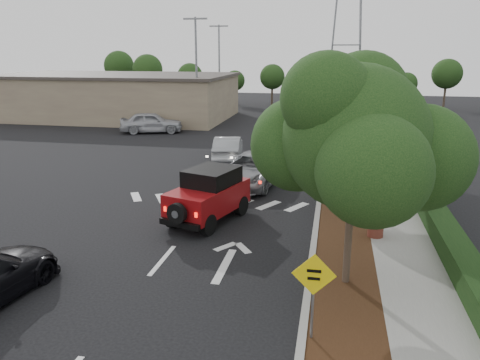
# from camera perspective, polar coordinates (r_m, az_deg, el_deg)

# --- Properties ---
(ground) EXTENTS (120.00, 120.00, 0.00)m
(ground) POSITION_cam_1_polar(r_m,az_deg,el_deg) (15.07, -9.43, -9.61)
(ground) COLOR black
(ground) RESTS_ON ground
(curb) EXTENTS (0.20, 70.00, 0.15)m
(curb) POSITION_cam_1_polar(r_m,az_deg,el_deg) (25.49, 10.06, 1.02)
(curb) COLOR #9E9B93
(curb) RESTS_ON ground
(planting_strip) EXTENTS (1.80, 70.00, 0.12)m
(planting_strip) POSITION_cam_1_polar(r_m,az_deg,el_deg) (25.49, 12.31, 0.87)
(planting_strip) COLOR black
(planting_strip) RESTS_ON ground
(sidewalk) EXTENTS (2.00, 70.00, 0.12)m
(sidewalk) POSITION_cam_1_polar(r_m,az_deg,el_deg) (25.61, 16.55, 0.64)
(sidewalk) COLOR gray
(sidewalk) RESTS_ON ground
(hedge) EXTENTS (0.80, 70.00, 0.80)m
(hedge) POSITION_cam_1_polar(r_m,az_deg,el_deg) (25.70, 19.72, 1.21)
(hedge) COLOR black
(hedge) RESTS_ON ground
(commercial_building) EXTENTS (22.00, 12.00, 4.00)m
(commercial_building) POSITION_cam_1_polar(r_m,az_deg,el_deg) (47.81, -14.97, 9.77)
(commercial_building) COLOR #7E6A57
(commercial_building) RESTS_ON ground
(transmission_tower) EXTENTS (7.00, 4.00, 28.00)m
(transmission_tower) POSITION_cam_1_polar(r_m,az_deg,el_deg) (61.04, 12.42, 9.18)
(transmission_tower) COLOR slate
(transmission_tower) RESTS_ON ground
(street_tree_near) EXTENTS (3.80, 3.80, 5.92)m
(street_tree_near) POSITION_cam_1_polar(r_m,az_deg,el_deg) (13.76, 12.70, -12.35)
(street_tree_near) COLOR black
(street_tree_near) RESTS_ON ground
(street_tree_mid) EXTENTS (3.20, 3.20, 5.32)m
(street_tree_mid) POSITION_cam_1_polar(r_m,az_deg,el_deg) (20.23, 12.42, -3.15)
(street_tree_mid) COLOR black
(street_tree_mid) RESTS_ON ground
(street_tree_far) EXTENTS (3.40, 3.40, 5.62)m
(street_tree_far) POSITION_cam_1_polar(r_m,az_deg,el_deg) (26.48, 12.28, 1.28)
(street_tree_far) COLOR black
(street_tree_far) RESTS_ON ground
(light_pole_a) EXTENTS (2.00, 0.22, 9.00)m
(light_pole_a) POSITION_cam_1_polar(r_m,az_deg,el_deg) (40.88, -5.16, 6.51)
(light_pole_a) COLOR slate
(light_pole_a) RESTS_ON ground
(light_pole_b) EXTENTS (2.00, 0.22, 9.00)m
(light_pole_b) POSITION_cam_1_polar(r_m,az_deg,el_deg) (52.62, -2.48, 8.56)
(light_pole_b) COLOR slate
(light_pole_b) RESTS_ON ground
(red_jeep) EXTENTS (2.74, 4.12, 2.02)m
(red_jeep) POSITION_cam_1_polar(r_m,az_deg,el_deg) (17.97, -3.58, -1.74)
(red_jeep) COLOR black
(red_jeep) RESTS_ON ground
(silver_suv_ahead) EXTENTS (3.37, 5.75, 1.50)m
(silver_suv_ahead) POSITION_cam_1_polar(r_m,az_deg,el_deg) (22.84, 1.51, 1.32)
(silver_suv_ahead) COLOR #94979B
(silver_suv_ahead) RESTS_ON ground
(silver_sedan_oncoming) EXTENTS (2.12, 4.52, 1.43)m
(silver_sedan_oncoming) POSITION_cam_1_polar(r_m,az_deg,el_deg) (28.02, -1.47, 3.91)
(silver_sedan_oncoming) COLOR #94969B
(silver_sedan_oncoming) RESTS_ON ground
(parked_suv) EXTENTS (5.24, 3.35, 1.66)m
(parked_suv) POSITION_cam_1_polar(r_m,az_deg,el_deg) (38.14, -10.75, 6.92)
(parked_suv) COLOR #AEB0B6
(parked_suv) RESTS_ON ground
(speed_hump_sign) EXTENTS (0.97, 0.08, 2.06)m
(speed_hump_sign) POSITION_cam_1_polar(r_m,az_deg,el_deg) (10.53, 8.95, -12.54)
(speed_hump_sign) COLOR slate
(speed_hump_sign) RESTS_ON ground
(terracotta_planter) EXTENTS (0.67, 0.67, 1.17)m
(terracotta_planter) POSITION_cam_1_polar(r_m,az_deg,el_deg) (16.79, 16.30, -4.47)
(terracotta_planter) COLOR brown
(terracotta_planter) RESTS_ON ground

